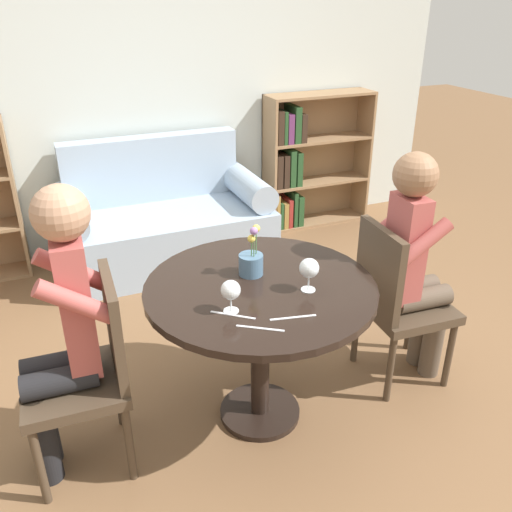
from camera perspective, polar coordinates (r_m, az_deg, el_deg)
name	(u,v)px	position (r m, az deg, el deg)	size (l,w,h in m)	color
ground_plane	(260,413)	(2.85, 0.41, -16.22)	(16.00, 16.00, 0.00)	brown
back_wall	(139,74)	(4.36, -12.26, 18.18)	(5.20, 0.05, 2.70)	silver
round_table	(260,310)	(2.47, 0.45, -5.66)	(1.04, 1.04, 0.74)	black
couch	(163,223)	(4.22, -9.74, 3.46)	(1.58, 0.80, 0.92)	#9EB2C6
bookshelf_right	(303,163)	(4.82, 4.97, 9.77)	(0.95, 0.28, 1.15)	#93704C
chair_left	(90,368)	(2.43, -17.03, -11.19)	(0.44, 0.44, 0.90)	#473828
chair_right	(396,298)	(2.89, 14.48, -4.30)	(0.45, 0.45, 0.90)	#473828
person_left	(61,329)	(2.31, -19.80, -7.29)	(0.43, 0.35, 1.30)	black
person_right	(415,264)	(2.84, 16.40, -0.76)	(0.43, 0.36, 1.26)	brown
wine_glass_left	(231,291)	(2.17, -2.68, -3.71)	(0.08, 0.08, 0.14)	white
wine_glass_right	(309,269)	(2.33, 5.61, -1.38)	(0.09, 0.09, 0.15)	white
flower_vase	(251,261)	(2.46, -0.53, -0.57)	(0.11, 0.11, 0.24)	slate
knife_left_setting	(233,315)	(2.19, -2.45, -6.24)	(0.15, 0.13, 0.00)	silver
fork_left_setting	(260,328)	(2.11, 0.44, -7.61)	(0.16, 0.12, 0.00)	silver
knife_right_setting	(293,318)	(2.18, 3.92, -6.48)	(0.19, 0.05, 0.00)	silver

